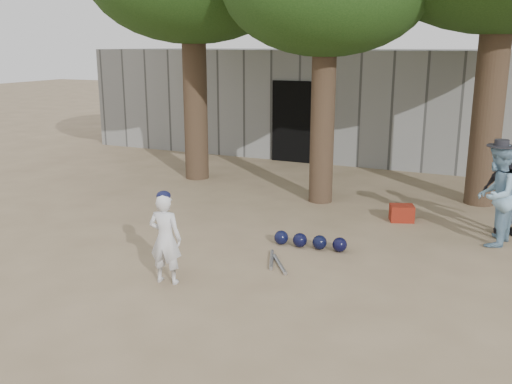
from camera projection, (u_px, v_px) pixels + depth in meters
The scene contains 8 objects.
ground at pixel (190, 266), 8.34m from camera, with size 70.00×70.00×0.00m, color #937C5E.
boy_player at pixel (165, 239), 7.62m from camera, with size 0.46×0.30×1.25m, color silver.
spectator_blue at pixel (496, 195), 9.05m from camera, with size 0.80×0.62×1.65m, color #7BA4BF.
spectator_dark at pixel (511, 191), 9.51m from camera, with size 0.90×0.38×1.54m, color black.
red_bag at pixel (402, 213), 10.43m from camera, with size 0.42×0.32×0.30m, color maroon.
back_building at pixel (367, 101), 17.06m from camera, with size 16.00×5.24×3.00m.
helmet_row at pixel (310, 241), 9.06m from camera, with size 1.19×0.29×0.23m.
bat_pile at pixel (276, 262), 8.43m from camera, with size 0.57×0.77×0.06m.
Camera 1 is at (4.12, -6.70, 3.15)m, focal length 40.00 mm.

